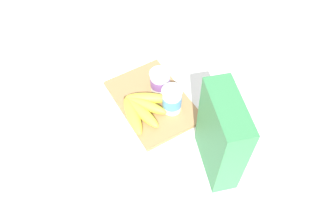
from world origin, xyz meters
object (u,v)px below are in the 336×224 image
at_px(cutting_board, 153,101).
at_px(yogurt_cup_back, 172,100).
at_px(banana_bunch, 142,107).
at_px(yogurt_cup_front, 160,81).
at_px(cereal_box, 221,137).

height_order(cutting_board, yogurt_cup_back, yogurt_cup_back).
bearing_deg(banana_bunch, cutting_board, 113.22).
height_order(yogurt_cup_front, banana_bunch, yogurt_cup_front).
distance_m(cutting_board, cereal_box, 0.33).
xyz_separation_m(cutting_board, banana_bunch, (0.02, -0.05, 0.02)).
distance_m(cereal_box, yogurt_cup_front, 0.34).
bearing_deg(banana_bunch, yogurt_cup_front, 117.40).
distance_m(yogurt_cup_front, banana_bunch, 0.12).
bearing_deg(cutting_board, cereal_box, 9.64).
xyz_separation_m(cereal_box, banana_bunch, (-0.27, -0.10, -0.11)).
bearing_deg(yogurt_cup_back, cutting_board, -151.62).
bearing_deg(yogurt_cup_back, yogurt_cup_front, 172.72).
bearing_deg(cereal_box, yogurt_cup_back, -157.78).
xyz_separation_m(cereal_box, yogurt_cup_back, (-0.23, -0.01, -0.08)).
relative_size(cutting_board, yogurt_cup_front, 4.10).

